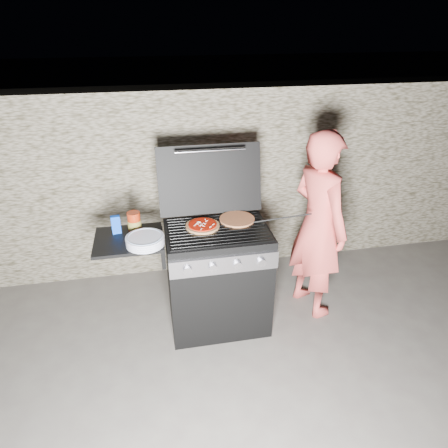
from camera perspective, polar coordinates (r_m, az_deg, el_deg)
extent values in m
plane|color=#4C4642|center=(3.58, -0.81, -13.64)|extent=(50.00, 50.00, 0.00)
cube|color=gray|center=(4.00, -3.57, 6.20)|extent=(8.00, 0.35, 1.80)
cylinder|color=#DF8B51|center=(3.19, 1.87, 0.71)|extent=(0.34, 0.34, 0.02)
cylinder|color=maroon|center=(3.10, -12.71, 0.36)|extent=(0.11, 0.11, 0.15)
cube|color=#093DBB|center=(3.09, -15.17, -0.09)|extent=(0.07, 0.04, 0.14)
cylinder|color=silver|center=(2.91, -11.21, -2.32)|extent=(0.35, 0.35, 0.06)
imported|color=#E24F49|center=(3.40, 13.29, -0.27)|extent=(0.55, 0.68, 1.63)
cylinder|color=black|center=(3.15, 8.28, 0.86)|extent=(0.45, 0.11, 0.09)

